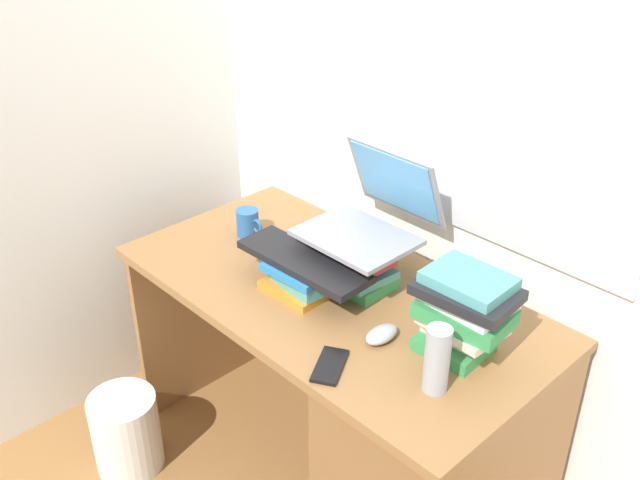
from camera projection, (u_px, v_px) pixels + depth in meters
name	position (u px, v px, depth m)	size (l,w,h in m)	color
ground_plane	(330.00, 467.00, 2.46)	(6.00, 6.00, 0.00)	olive
wall_back	(430.00, 68.00, 2.04)	(6.00, 0.06, 2.60)	white
wall_left	(141.00, 33.00, 2.38)	(0.05, 6.00, 2.60)	silver
desk	(406.00, 436.00, 2.05)	(1.31, 0.67, 0.72)	olive
book_stack_tall	(353.00, 262.00, 2.10)	(0.25, 0.18, 0.15)	#338C4C
book_stack_keyboard_riser	(304.00, 277.00, 2.09)	(0.21, 0.19, 0.09)	orange
book_stack_side	(464.00, 311.00, 1.80)	(0.25, 0.19, 0.23)	#338C4C
laptop	(373.00, 214.00, 2.08)	(0.32, 0.33, 0.24)	gray
keyboard	(304.00, 261.00, 2.06)	(0.42, 0.14, 0.02)	black
computer_mouse	(382.00, 334.00, 1.89)	(0.06, 0.10, 0.04)	#A5A8AD
mug	(248.00, 223.00, 2.37)	(0.11, 0.07, 0.09)	#265999
water_bottle	(437.00, 360.00, 1.69)	(0.06, 0.06, 0.18)	#999EA5
cell_phone	(330.00, 366.00, 1.80)	(0.07, 0.14, 0.01)	black
wastebasket	(126.00, 432.00, 2.41)	(0.22, 0.22, 0.28)	silver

